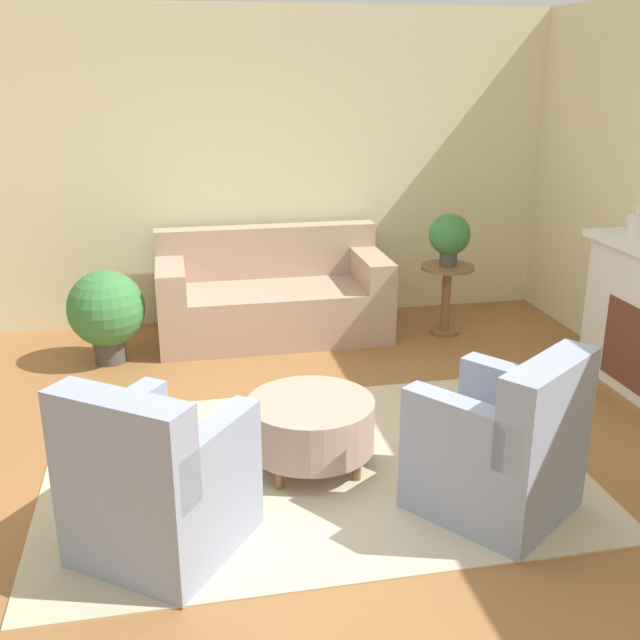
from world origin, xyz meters
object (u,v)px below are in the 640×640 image
vase_mantel_near (639,225)px  couch (272,298)px  potted_plant_on_side_table (450,236)px  armchair_left (156,485)px  armchair_right (502,449)px  side_table (447,288)px  potted_plant_floor (106,311)px  ottoman_table (311,424)px

vase_mantel_near → couch: bearing=148.9°
couch → potted_plant_on_side_table: 1.64m
couch → armchair_left: bearing=-108.1°
armchair_right → side_table: size_ratio=1.62×
armchair_right → side_table: armchair_right is taller
armchair_left → armchair_right: size_ratio=1.00×
armchair_right → potted_plant_floor: size_ratio=1.33×
armchair_right → potted_plant_on_side_table: size_ratio=2.22×
ottoman_table → potted_plant_on_side_table: 2.71m
potted_plant_floor → ottoman_table: bearing=-56.7°
couch → armchair_left: (-0.99, -3.03, 0.03)m
couch → armchair_right: 3.13m
armchair_left → ottoman_table: (0.89, 0.67, -0.09)m
couch → potted_plant_floor: 1.45m
ottoman_table → side_table: bearing=52.1°
vase_mantel_near → potted_plant_on_side_table: (-0.97, 1.23, -0.31)m
couch → side_table: (1.52, -0.27, 0.08)m
side_table → potted_plant_floor: potted_plant_floor is taller
armchair_left → armchair_right: bearing=0.0°
side_table → vase_mantel_near: bearing=-51.9°
armchair_right → vase_mantel_near: bearing=42.1°
couch → potted_plant_floor: couch is taller
couch → potted_plant_on_side_table: potted_plant_on_side_table is taller
armchair_right → potted_plant_floor: armchair_right is taller
armchair_left → vase_mantel_near: size_ratio=4.11×
vase_mantel_near → potted_plant_on_side_table: bearing=128.1°
armchair_right → armchair_left: bearing=180.0°
couch → armchair_left: size_ratio=1.96×
side_table → armchair_left: bearing=-132.4°
armchair_right → potted_plant_on_side_table: (0.72, 2.76, 0.52)m
armchair_left → potted_plant_floor: size_ratio=1.33×
side_table → potted_plant_on_side_table: potted_plant_on_side_table is taller
armchair_left → ottoman_table: 1.12m
armchair_left → side_table: size_ratio=1.62×
potted_plant_floor → potted_plant_on_side_table: bearing=2.3°
potted_plant_floor → couch: bearing=15.6°
armchair_left → side_table: (2.51, 2.76, 0.05)m
ottoman_table → potted_plant_floor: 2.36m
armchair_right → side_table: 2.85m
armchair_right → potted_plant_on_side_table: 2.89m
armchair_right → ottoman_table: armchair_right is taller
couch → armchair_left: armchair_left is taller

